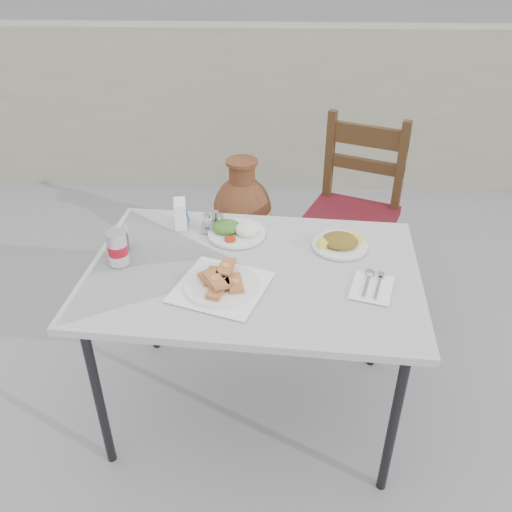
{
  "coord_description": "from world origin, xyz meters",
  "views": [
    {
      "loc": [
        0.17,
        -1.57,
        1.9
      ],
      "look_at": [
        0.1,
        0.16,
        0.78
      ],
      "focal_mm": 38.0,
      "sensor_mm": 36.0,
      "label": 1
    }
  ],
  "objects_px": {
    "chair": "(352,214)",
    "cafe_table": "(253,279)",
    "pide_plate": "(221,281)",
    "cola_glass": "(121,240)",
    "terracotta_urn": "(242,212)",
    "salad_rice_plate": "(236,230)",
    "salad_chopped_plate": "(340,242)",
    "soda_can": "(118,248)",
    "condiment_caddy": "(215,223)",
    "napkin_holder": "(180,214)"
  },
  "relations": [
    {
      "from": "napkin_holder",
      "to": "chair",
      "type": "height_order",
      "value": "chair"
    },
    {
      "from": "pide_plate",
      "to": "soda_can",
      "type": "distance_m",
      "value": 0.43
    },
    {
      "from": "terracotta_urn",
      "to": "chair",
      "type": "bearing_deg",
      "value": -33.8
    },
    {
      "from": "pide_plate",
      "to": "soda_can",
      "type": "relative_size",
      "value": 2.89
    },
    {
      "from": "pide_plate",
      "to": "napkin_holder",
      "type": "height_order",
      "value": "napkin_holder"
    },
    {
      "from": "condiment_caddy",
      "to": "chair",
      "type": "bearing_deg",
      "value": 41.64
    },
    {
      "from": "pide_plate",
      "to": "cola_glass",
      "type": "xyz_separation_m",
      "value": [
        -0.42,
        0.24,
        0.01
      ]
    },
    {
      "from": "cafe_table",
      "to": "cola_glass",
      "type": "relative_size",
      "value": 13.49
    },
    {
      "from": "pide_plate",
      "to": "terracotta_urn",
      "type": "distance_m",
      "value": 1.49
    },
    {
      "from": "pide_plate",
      "to": "cola_glass",
      "type": "height_order",
      "value": "cola_glass"
    },
    {
      "from": "cafe_table",
      "to": "salad_chopped_plate",
      "type": "bearing_deg",
      "value": 26.38
    },
    {
      "from": "condiment_caddy",
      "to": "chair",
      "type": "xyz_separation_m",
      "value": [
        0.66,
        0.59,
        -0.26
      ]
    },
    {
      "from": "condiment_caddy",
      "to": "terracotta_urn",
      "type": "distance_m",
      "value": 1.11
    },
    {
      "from": "salad_rice_plate",
      "to": "condiment_caddy",
      "type": "bearing_deg",
      "value": 154.5
    },
    {
      "from": "napkin_holder",
      "to": "pide_plate",
      "type": "bearing_deg",
      "value": -73.95
    },
    {
      "from": "cola_glass",
      "to": "cafe_table",
      "type": "bearing_deg",
      "value": -12.36
    },
    {
      "from": "pide_plate",
      "to": "salad_chopped_plate",
      "type": "height_order",
      "value": "pide_plate"
    },
    {
      "from": "pide_plate",
      "to": "condiment_caddy",
      "type": "height_order",
      "value": "condiment_caddy"
    },
    {
      "from": "condiment_caddy",
      "to": "soda_can",
      "type": "bearing_deg",
      "value": -140.72
    },
    {
      "from": "soda_can",
      "to": "chair",
      "type": "height_order",
      "value": "chair"
    },
    {
      "from": "cafe_table",
      "to": "cola_glass",
      "type": "distance_m",
      "value": 0.54
    },
    {
      "from": "soda_can",
      "to": "chair",
      "type": "relative_size",
      "value": 0.13
    },
    {
      "from": "cafe_table",
      "to": "chair",
      "type": "xyz_separation_m",
      "value": [
        0.49,
        0.87,
        -0.18
      ]
    },
    {
      "from": "soda_can",
      "to": "terracotta_urn",
      "type": "relative_size",
      "value": 0.21
    },
    {
      "from": "terracotta_urn",
      "to": "salad_rice_plate",
      "type": "bearing_deg",
      "value": -87.61
    },
    {
      "from": "salad_chopped_plate",
      "to": "chair",
      "type": "height_order",
      "value": "chair"
    },
    {
      "from": "pide_plate",
      "to": "salad_rice_plate",
      "type": "distance_m",
      "value": 0.37
    },
    {
      "from": "cola_glass",
      "to": "terracotta_urn",
      "type": "relative_size",
      "value": 0.15
    },
    {
      "from": "pide_plate",
      "to": "soda_can",
      "type": "height_order",
      "value": "soda_can"
    },
    {
      "from": "condiment_caddy",
      "to": "terracotta_urn",
      "type": "bearing_deg",
      "value": 87.18
    },
    {
      "from": "soda_can",
      "to": "salad_rice_plate",
      "type": "bearing_deg",
      "value": 28.22
    },
    {
      "from": "soda_can",
      "to": "condiment_caddy",
      "type": "height_order",
      "value": "soda_can"
    },
    {
      "from": "chair",
      "to": "condiment_caddy",
      "type": "bearing_deg",
      "value": -115.85
    },
    {
      "from": "salad_rice_plate",
      "to": "cola_glass",
      "type": "relative_size",
      "value": 2.47
    },
    {
      "from": "cafe_table",
      "to": "condiment_caddy",
      "type": "bearing_deg",
      "value": 121.28
    },
    {
      "from": "salad_chopped_plate",
      "to": "salad_rice_plate",
      "type": "bearing_deg",
      "value": 170.06
    },
    {
      "from": "cola_glass",
      "to": "condiment_caddy",
      "type": "xyz_separation_m",
      "value": [
        0.35,
        0.17,
        -0.02
      ]
    },
    {
      "from": "chair",
      "to": "terracotta_urn",
      "type": "xyz_separation_m",
      "value": [
        -0.61,
        0.41,
        -0.22
      ]
    },
    {
      "from": "salad_chopped_plate",
      "to": "napkin_holder",
      "type": "bearing_deg",
      "value": 168.15
    },
    {
      "from": "salad_chopped_plate",
      "to": "soda_can",
      "type": "relative_size",
      "value": 1.66
    },
    {
      "from": "cafe_table",
      "to": "condiment_caddy",
      "type": "relative_size",
      "value": 11.46
    },
    {
      "from": "cola_glass",
      "to": "terracotta_urn",
      "type": "bearing_deg",
      "value": 71.14
    },
    {
      "from": "salad_rice_plate",
      "to": "condiment_caddy",
      "type": "xyz_separation_m",
      "value": [
        -0.09,
        0.04,
        0.01
      ]
    },
    {
      "from": "salad_rice_plate",
      "to": "condiment_caddy",
      "type": "distance_m",
      "value": 0.1
    },
    {
      "from": "condiment_caddy",
      "to": "chair",
      "type": "distance_m",
      "value": 0.92
    },
    {
      "from": "salad_chopped_plate",
      "to": "chair",
      "type": "distance_m",
      "value": 0.76
    },
    {
      "from": "soda_can",
      "to": "cola_glass",
      "type": "height_order",
      "value": "soda_can"
    },
    {
      "from": "cola_glass",
      "to": "salad_rice_plate",
      "type": "bearing_deg",
      "value": 16.01
    },
    {
      "from": "chair",
      "to": "cafe_table",
      "type": "bearing_deg",
      "value": -96.64
    },
    {
      "from": "condiment_caddy",
      "to": "terracotta_urn",
      "type": "relative_size",
      "value": 0.18
    }
  ]
}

